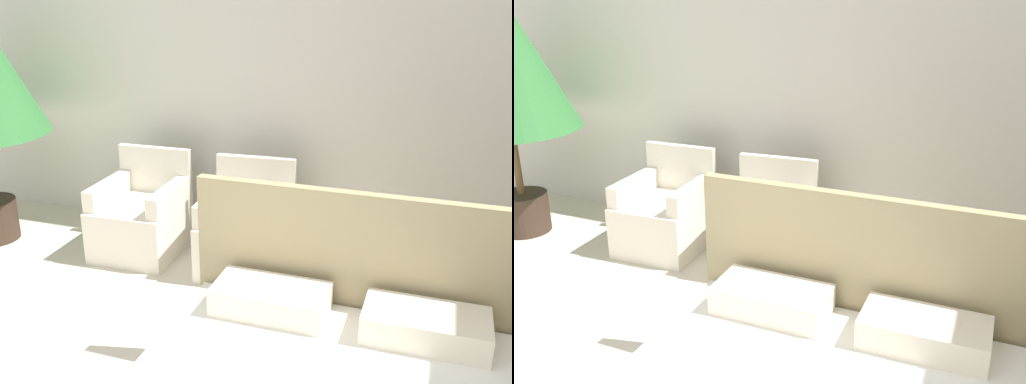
# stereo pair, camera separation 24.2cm
# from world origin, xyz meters

# --- Properties ---
(wall_back) EXTENTS (10.00, 0.06, 2.90)m
(wall_back) POSITION_xyz_m (0.00, 3.94, 1.45)
(wall_back) COLOR silver
(wall_back) RESTS_ON ground_plane
(armchair_near_window_left) EXTENTS (0.65, 0.70, 0.80)m
(armchair_near_window_left) POSITION_xyz_m (-0.89, 3.28, 0.26)
(armchair_near_window_left) COLOR silver
(armchair_near_window_left) RESTS_ON ground_plane
(armchair_near_window_right) EXTENTS (0.68, 0.73, 0.80)m
(armchair_near_window_right) POSITION_xyz_m (0.01, 3.28, 0.26)
(armchair_near_window_right) COLOR silver
(armchair_near_window_right) RESTS_ON ground_plane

